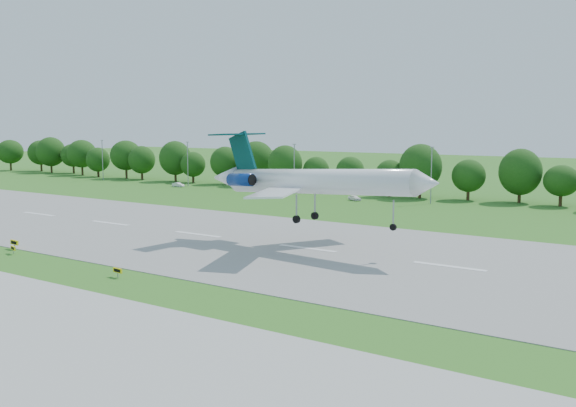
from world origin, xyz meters
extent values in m
plane|color=#2D6C1C|center=(0.00, 0.00, 0.00)|extent=(600.00, 600.00, 0.00)
cube|color=gray|center=(0.00, 25.00, 0.04)|extent=(400.00, 45.00, 0.08)
cylinder|color=#382314|center=(-140.00, 92.00, 1.80)|extent=(0.70, 0.70, 3.60)
sphere|color=#103B0E|center=(-140.00, 92.00, 6.20)|extent=(8.40, 8.40, 8.40)
cylinder|color=#382314|center=(-100.00, 92.00, 1.80)|extent=(0.70, 0.70, 3.60)
sphere|color=#103B0E|center=(-100.00, 92.00, 6.20)|extent=(8.40, 8.40, 8.40)
cylinder|color=#382314|center=(-60.00, 92.00, 1.80)|extent=(0.70, 0.70, 3.60)
sphere|color=#103B0E|center=(-60.00, 92.00, 6.20)|extent=(8.40, 8.40, 8.40)
cylinder|color=#382314|center=(-20.00, 92.00, 1.80)|extent=(0.70, 0.70, 3.60)
sphere|color=#103B0E|center=(-20.00, 92.00, 6.20)|extent=(8.40, 8.40, 8.40)
cylinder|color=#382314|center=(20.00, 92.00, 1.80)|extent=(0.70, 0.70, 3.60)
sphere|color=#103B0E|center=(20.00, 92.00, 6.20)|extent=(8.40, 8.40, 8.40)
cylinder|color=gray|center=(-90.00, 82.00, 6.00)|extent=(0.24, 0.24, 12.00)
cube|color=gray|center=(-90.00, 82.00, 12.10)|extent=(0.90, 0.25, 0.18)
cylinder|color=gray|center=(-55.00, 82.00, 6.00)|extent=(0.24, 0.24, 12.00)
cube|color=gray|center=(-55.00, 82.00, 12.10)|extent=(0.90, 0.25, 0.18)
cylinder|color=gray|center=(-20.00, 82.00, 6.00)|extent=(0.24, 0.24, 12.00)
cube|color=gray|center=(-20.00, 82.00, 12.10)|extent=(0.90, 0.25, 0.18)
cylinder|color=gray|center=(15.00, 82.00, 6.00)|extent=(0.24, 0.24, 12.00)
cube|color=gray|center=(15.00, 82.00, 12.10)|extent=(0.90, 0.25, 0.18)
cylinder|color=white|center=(21.56, 25.00, 9.30)|extent=(28.96, 5.30, 4.57)
cone|color=white|center=(37.39, 23.92, 9.97)|extent=(3.42, 3.56, 3.47)
cone|color=white|center=(4.96, 26.13, 8.97)|extent=(4.94, 3.66, 3.54)
cube|color=white|center=(19.38, 18.44, 8.27)|extent=(8.94, 13.32, 0.44)
cube|color=white|center=(20.29, 31.80, 8.27)|extent=(10.20, 13.20, 0.44)
cube|color=#053A3B|center=(8.20, 25.91, 12.70)|extent=(5.07, 0.82, 6.51)
cube|color=#053A3B|center=(7.25, 25.97, 15.43)|extent=(3.68, 9.27, 0.34)
cylinder|color=navy|center=(9.94, 23.30, 9.10)|extent=(4.20, 2.09, 1.99)
cylinder|color=navy|center=(10.28, 28.26, 9.10)|extent=(4.20, 2.09, 1.99)
cylinder|color=gray|center=(33.00, 24.22, 5.95)|extent=(0.19, 0.19, 3.35)
cylinder|color=black|center=(33.00, 24.22, 4.28)|extent=(0.88, 0.34, 0.86)
cylinder|color=gray|center=(19.51, 23.03, 5.95)|extent=(0.23, 0.23, 3.35)
cylinder|color=black|center=(19.51, 23.03, 4.28)|extent=(1.08, 0.50, 1.05)
cylinder|color=gray|center=(19.79, 27.23, 5.95)|extent=(0.23, 0.23, 3.35)
cylinder|color=black|center=(19.79, 27.23, 4.28)|extent=(1.08, 0.50, 1.05)
cube|color=gray|center=(-10.00, 0.41, 0.33)|extent=(0.11, 0.11, 0.65)
cube|color=yellow|center=(-10.00, 0.41, 0.79)|extent=(1.49, 0.55, 0.51)
cube|color=black|center=(-10.03, 0.31, 0.79)|extent=(1.09, 0.31, 0.33)
cube|color=gray|center=(-12.71, 2.37, 0.39)|extent=(0.12, 0.12, 0.79)
cube|color=yellow|center=(-12.71, 2.37, 0.96)|extent=(1.81, 0.34, 0.62)
cube|color=black|center=(-12.72, 2.24, 0.96)|extent=(1.35, 0.12, 0.39)
cube|color=gray|center=(11.44, -0.72, 0.33)|extent=(0.10, 0.10, 0.66)
cube|color=yellow|center=(11.44, -0.72, 0.80)|extent=(1.52, 0.32, 0.52)
cube|color=black|center=(11.43, -0.82, 0.80)|extent=(1.13, 0.14, 0.33)
imported|color=silver|center=(-56.03, 79.14, 0.59)|extent=(3.62, 1.40, 1.18)
imported|color=white|center=(-1.25, 78.12, 0.62)|extent=(3.89, 2.87, 1.23)
camera|label=1|loc=(66.05, -47.62, 16.85)|focal=40.00mm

